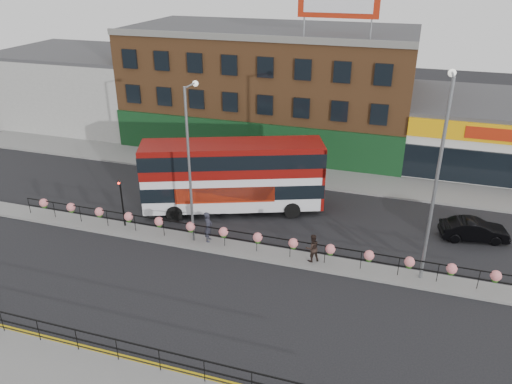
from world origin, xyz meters
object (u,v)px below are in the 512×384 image
(double_decker_bus, at_px, (233,170))
(pedestrian_b, at_px, (312,248))
(car, at_px, (474,230))
(lamp_column_west, at_px, (190,153))
(pedestrian_a, at_px, (208,227))
(lamp_column_east, at_px, (439,165))

(double_decker_bus, distance_m, pedestrian_b, 8.30)
(car, height_order, pedestrian_b, pedestrian_b)
(double_decker_bus, bearing_deg, lamp_column_west, -101.05)
(car, relative_size, pedestrian_a, 2.20)
(car, distance_m, lamp_column_west, 17.80)
(car, bearing_deg, pedestrian_a, 98.35)
(double_decker_bus, bearing_deg, car, 2.77)
(lamp_column_west, bearing_deg, lamp_column_east, 0.45)
(pedestrian_a, relative_size, lamp_column_east, 0.18)
(pedestrian_a, bearing_deg, double_decker_bus, -8.42)
(car, bearing_deg, pedestrian_b, 111.40)
(double_decker_bus, height_order, pedestrian_a, double_decker_bus)
(lamp_column_east, bearing_deg, lamp_column_west, -179.55)
(double_decker_bus, xyz_separation_m, lamp_column_west, (-0.88, -4.53, 2.76))
(car, distance_m, lamp_column_east, 8.39)
(pedestrian_b, xyz_separation_m, lamp_column_east, (5.92, 0.42, 5.57))
(car, height_order, pedestrian_a, pedestrian_a)
(pedestrian_b, height_order, lamp_column_west, lamp_column_west)
(double_decker_bus, distance_m, lamp_column_west, 5.37)
(double_decker_bus, relative_size, car, 2.90)
(lamp_column_west, height_order, lamp_column_east, lamp_column_east)
(pedestrian_b, relative_size, lamp_column_east, 0.15)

